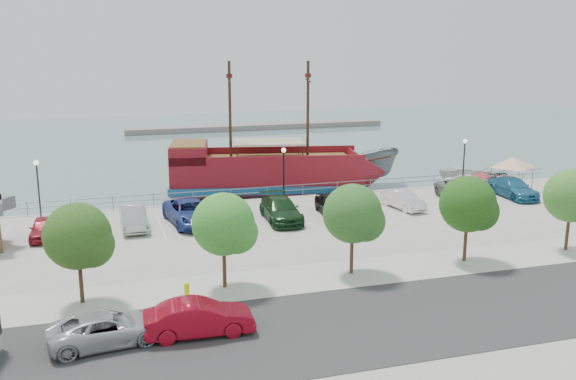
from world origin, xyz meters
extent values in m
plane|color=slate|center=(0.00, 0.00, -1.00)|extent=(160.00, 160.00, 0.00)
cube|color=#343434|center=(0.00, -16.00, 0.01)|extent=(100.00, 8.00, 0.04)
cube|color=beige|center=(0.00, -10.00, 0.01)|extent=(100.00, 4.00, 0.05)
cylinder|color=slate|center=(0.00, 7.80, 0.95)|extent=(50.00, 0.06, 0.06)
cylinder|color=slate|center=(0.00, 7.80, 0.55)|extent=(50.00, 0.06, 0.06)
cube|color=gray|center=(10.00, 55.00, -0.60)|extent=(40.00, 3.00, 0.80)
cube|color=maroon|center=(0.21, 12.56, 0.95)|extent=(17.15, 8.32, 2.67)
cube|color=navy|center=(0.21, 12.56, 0.08)|extent=(17.51, 8.69, 0.62)
cone|color=maroon|center=(9.08, 10.75, 0.95)|extent=(4.21, 5.49, 4.94)
cube|color=maroon|center=(-6.34, 13.89, 3.01)|extent=(4.05, 5.65, 1.44)
cube|color=brown|center=(-6.34, 13.89, 3.78)|extent=(3.77, 5.21, 0.12)
cube|color=brown|center=(0.71, 12.45, 2.34)|extent=(14.00, 7.10, 0.15)
cube|color=maroon|center=(0.70, 14.97, 2.65)|extent=(16.16, 3.49, 0.72)
cube|color=maroon|center=(-0.28, 10.14, 2.65)|extent=(16.16, 3.49, 0.72)
cylinder|color=#382111|center=(3.74, 11.84, 6.51)|extent=(0.29, 0.29, 8.43)
cylinder|color=#382111|center=(-2.81, 13.17, 6.51)|extent=(0.29, 0.29, 8.43)
cylinder|color=#382111|center=(3.74, 11.84, 9.08)|extent=(0.76, 3.05, 0.14)
cylinder|color=#382111|center=(-2.81, 13.17, 9.08)|extent=(0.76, 3.05, 0.14)
cube|color=#C4AD92|center=(0.41, 12.52, 3.83)|extent=(6.62, 5.02, 0.12)
cylinder|color=#382111|center=(9.78, 10.60, 2.19)|extent=(2.54, 0.67, 0.61)
imported|color=slate|center=(9.79, 14.05, 0.54)|extent=(8.20, 3.74, 3.08)
imported|color=silver|center=(20.01, 9.62, -0.18)|extent=(8.72, 9.69, 1.65)
cube|color=gray|center=(-14.72, 9.20, -0.82)|extent=(6.44, 3.43, 0.35)
cube|color=gray|center=(7.20, 9.20, -0.81)|extent=(6.64, 2.53, 0.37)
cube|color=gray|center=(16.50, 9.20, -0.80)|extent=(6.95, 2.16, 0.39)
cylinder|color=slate|center=(18.37, 5.88, 1.06)|extent=(0.08, 0.08, 2.11)
cylinder|color=slate|center=(20.81, 5.35, 1.06)|extent=(0.08, 0.08, 2.11)
cylinder|color=slate|center=(17.84, 3.44, 1.06)|extent=(0.08, 0.08, 2.11)
cylinder|color=slate|center=(20.28, 2.91, 1.06)|extent=(0.08, 0.08, 2.11)
pyramid|color=silver|center=(19.32, 4.40, 2.93)|extent=(4.80, 4.80, 0.86)
imported|color=#A4A5A8|center=(-13.91, -14.78, 0.68)|extent=(5.16, 2.88, 1.36)
imported|color=maroon|center=(-10.11, -15.03, 0.78)|extent=(4.78, 1.81, 1.56)
cylinder|color=#DCD400|center=(-10.06, -10.80, 0.33)|extent=(0.26, 0.26, 0.65)
sphere|color=#DCD400|center=(-10.06, -10.80, 0.67)|extent=(0.28, 0.28, 0.28)
cylinder|color=black|center=(-18.00, 6.50, 2.00)|extent=(0.12, 0.12, 4.00)
sphere|color=#FFF2CC|center=(-18.00, 6.50, 4.10)|extent=(0.36, 0.36, 0.36)
cylinder|color=black|center=(0.00, 6.50, 2.00)|extent=(0.12, 0.12, 4.00)
sphere|color=#FFF2CC|center=(0.00, 6.50, 4.10)|extent=(0.36, 0.36, 0.36)
cylinder|color=black|center=(16.00, 6.50, 2.00)|extent=(0.12, 0.12, 4.00)
sphere|color=#FFF2CC|center=(16.00, 6.50, 4.10)|extent=(0.36, 0.36, 0.36)
cylinder|color=#473321|center=(-15.00, -10.00, 1.10)|extent=(0.20, 0.20, 2.20)
sphere|color=#294A18|center=(-15.00, -10.00, 3.40)|extent=(3.20, 3.20, 3.20)
sphere|color=#294A18|center=(-14.40, -10.30, 3.00)|extent=(2.20, 2.20, 2.20)
cylinder|color=#473321|center=(-8.00, -10.00, 1.10)|extent=(0.20, 0.20, 2.20)
sphere|color=#327827|center=(-8.00, -10.00, 3.40)|extent=(3.20, 3.20, 3.20)
sphere|color=#327827|center=(-7.40, -10.30, 3.00)|extent=(2.20, 2.20, 2.20)
cylinder|color=#473321|center=(-1.00, -10.00, 1.10)|extent=(0.20, 0.20, 2.20)
sphere|color=#2B5621|center=(-1.00, -10.00, 3.40)|extent=(3.20, 3.20, 3.20)
sphere|color=#2B5621|center=(-0.40, -10.30, 3.00)|extent=(2.20, 2.20, 2.20)
cylinder|color=#473321|center=(6.00, -10.00, 1.10)|extent=(0.20, 0.20, 2.20)
sphere|color=#1F4814|center=(6.00, -10.00, 3.40)|extent=(3.20, 3.20, 3.20)
sphere|color=#1F4814|center=(6.60, -10.30, 3.00)|extent=(2.20, 2.20, 2.20)
cylinder|color=#473321|center=(13.00, -10.00, 1.10)|extent=(0.20, 0.20, 2.20)
sphere|color=#396C28|center=(13.00, -10.00, 3.40)|extent=(3.20, 3.20, 3.20)
imported|color=maroon|center=(-17.48, 1.68, 0.66)|extent=(1.72, 3.95, 1.33)
imported|color=#A3A3A3|center=(-11.82, 2.23, 0.78)|extent=(1.72, 4.77, 1.56)
imported|color=navy|center=(-7.99, 2.28, 0.83)|extent=(3.50, 6.27, 1.66)
imported|color=#153618|center=(-1.76, 1.23, 0.81)|extent=(2.49, 5.68, 1.63)
imported|color=black|center=(2.24, 1.82, 0.74)|extent=(2.13, 4.49, 1.48)
imported|color=silver|center=(8.01, 1.77, 0.68)|extent=(2.14, 4.33, 1.37)
imported|color=gray|center=(13.64, 2.50, 0.80)|extent=(2.92, 5.85, 1.59)
imported|color=#23688E|center=(18.22, 2.55, 0.76)|extent=(2.30, 5.31, 1.52)
camera|label=1|loc=(-13.79, -40.62, 12.43)|focal=40.00mm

